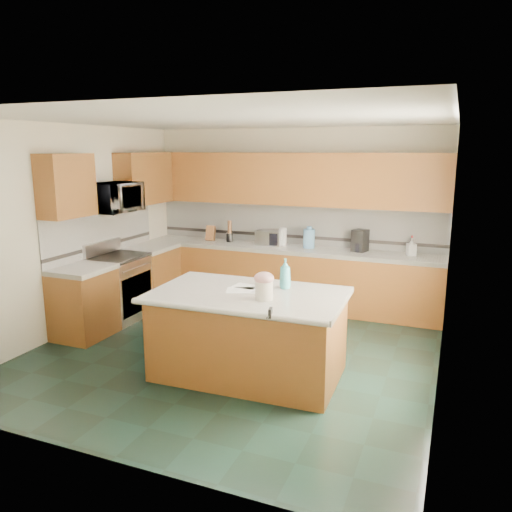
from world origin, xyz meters
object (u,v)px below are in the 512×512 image
at_px(island_top, 249,295).
at_px(coffee_maker, 360,241).
at_px(treat_jar, 264,290).
at_px(toaster_oven, 270,238).
at_px(soap_bottle_island, 285,274).
at_px(island_base, 249,336).
at_px(knife_block, 211,233).

bearing_deg(island_top, coffee_maker, 73.31).
distance_m(treat_jar, toaster_oven, 2.87).
xyz_separation_m(soap_bottle_island, toaster_oven, (-1.02, 2.24, -0.05)).
relative_size(treat_jar, coffee_maker, 0.59).
xyz_separation_m(island_base, treat_jar, (0.24, -0.18, 0.58)).
bearing_deg(soap_bottle_island, coffee_maker, 58.16).
distance_m(island_base, island_top, 0.46).
bearing_deg(coffee_maker, toaster_oven, -160.91).
xyz_separation_m(island_top, knife_block, (-1.74, 2.53, 0.15)).
height_order(island_top, coffee_maker, coffee_maker).
bearing_deg(toaster_oven, soap_bottle_island, -67.10).
bearing_deg(knife_block, toaster_oven, -6.57).
relative_size(island_base, soap_bottle_island, 5.86).
xyz_separation_m(island_top, soap_bottle_island, (0.30, 0.29, 0.19)).
bearing_deg(island_base, coffee_maker, 73.31).
height_order(treat_jar, knife_block, knife_block).
xyz_separation_m(island_top, coffee_maker, (0.68, 2.56, 0.19)).
height_order(island_base, soap_bottle_island, soap_bottle_island).
bearing_deg(island_base, treat_jar, -38.20).
xyz_separation_m(treat_jar, soap_bottle_island, (0.06, 0.47, 0.07)).
height_order(island_top, toaster_oven, toaster_oven).
bearing_deg(soap_bottle_island, knife_block, 109.85).
distance_m(knife_block, coffee_maker, 2.42).
bearing_deg(island_base, island_top, 178.20).
distance_m(knife_block, toaster_oven, 1.02).
distance_m(island_top, coffee_maker, 2.66).
bearing_deg(treat_jar, island_base, 159.01).
distance_m(soap_bottle_island, coffee_maker, 2.31).
bearing_deg(soap_bottle_island, treat_jar, -120.12).
relative_size(island_top, knife_block, 8.30).
xyz_separation_m(island_top, toaster_oven, (-0.71, 2.53, 0.14)).
relative_size(soap_bottle_island, knife_block, 1.35).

